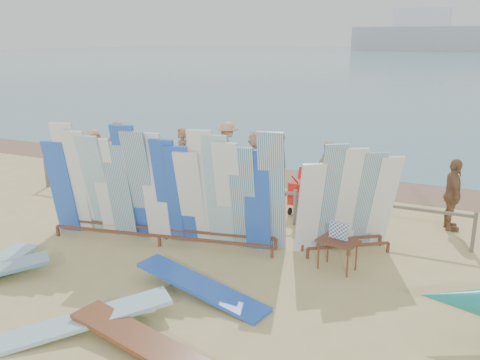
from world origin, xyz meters
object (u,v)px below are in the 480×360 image
at_px(side_surfboard_rack, 348,203).
at_px(beachgoer_7, 327,172).
at_px(flat_board_b, 87,329).
at_px(beachgoer_11, 118,143).
at_px(main_surfboard_rack, 161,191).
at_px(flat_board_c, 145,350).
at_px(beachgoer_0, 95,159).
at_px(beach_chair_right, 307,200).
at_px(beachgoer_10, 453,195).
at_px(flat_board_d, 201,295).
at_px(beachgoer_5, 255,157).
at_px(beachgoer_4, 279,165).
at_px(beachgoer_3, 228,150).
at_px(vendor_table, 337,254).
at_px(stroller, 302,196).
at_px(beach_chair_left, 258,198).
at_px(beachgoer_8, 353,181).
at_px(beachgoer_1, 182,158).

relative_size(side_surfboard_rack, beachgoer_7, 1.42).
height_order(flat_board_b, beachgoer_11, beachgoer_11).
bearing_deg(beachgoer_7, flat_board_b, 20.31).
bearing_deg(beachgoer_7, main_surfboard_rack, 2.73).
relative_size(flat_board_c, beachgoer_0, 1.48).
bearing_deg(side_surfboard_rack, flat_board_b, -157.31).
bearing_deg(beach_chair_right, beachgoer_10, -31.18).
distance_m(flat_board_d, beachgoer_5, 7.60).
bearing_deg(beach_chair_right, beachgoer_4, 115.92).
height_order(beachgoer_0, beachgoer_3, beachgoer_3).
bearing_deg(vendor_table, beachgoer_5, 139.99).
bearing_deg(beachgoer_11, stroller, 105.02).
bearing_deg(beach_chair_left, beachgoer_4, 72.08).
bearing_deg(stroller, beachgoer_11, 168.23).
xyz_separation_m(flat_board_c, beachgoer_10, (3.86, 7.14, 0.87)).
height_order(flat_board_b, beachgoer_4, beachgoer_4).
bearing_deg(flat_board_d, main_surfboard_rack, 58.76).
relative_size(vendor_table, beachgoer_7, 0.58).
bearing_deg(beachgoer_11, beachgoer_4, 111.50).
relative_size(vendor_table, flat_board_b, 0.37).
bearing_deg(beachgoer_4, flat_board_d, -175.71).
relative_size(main_surfboard_rack, beachgoer_4, 2.96).
distance_m(side_surfboard_rack, beachgoer_7, 3.49).
relative_size(side_surfboard_rack, flat_board_b, 0.91).
relative_size(side_surfboard_rack, beachgoer_5, 1.51).
height_order(beachgoer_5, beachgoer_7, beachgoer_7).
relative_size(flat_board_b, beach_chair_left, 3.07).
height_order(main_surfboard_rack, beachgoer_0, main_surfboard_rack).
relative_size(flat_board_c, beachgoer_5, 1.66).
distance_m(beach_chair_left, beachgoer_4, 1.35).
bearing_deg(beachgoer_5, beachgoer_0, -15.78).
relative_size(flat_board_b, beachgoer_11, 1.68).
bearing_deg(beachgoer_10, beachgoer_7, 60.91).
bearing_deg(beachgoer_5, flat_board_d, 57.68).
height_order(beach_chair_left, beachgoer_7, beachgoer_7).
bearing_deg(flat_board_d, beachgoer_4, 18.85).
height_order(stroller, beachgoer_4, beachgoer_4).
xyz_separation_m(side_surfboard_rack, beach_chair_right, (-1.58, 2.43, -0.87)).
height_order(beach_chair_right, beachgoer_8, beachgoer_8).
bearing_deg(beachgoer_10, side_surfboard_rack, 125.63).
bearing_deg(main_surfboard_rack, side_surfboard_rack, 6.68).
distance_m(main_surfboard_rack, beachgoer_7, 5.10).
height_order(stroller, beachgoer_11, beachgoer_11).
bearing_deg(beachgoer_11, flat_board_c, 70.44).
distance_m(flat_board_b, beachgoer_7, 8.14).
relative_size(flat_board_c, beachgoer_1, 1.44).
xyz_separation_m(main_surfboard_rack, flat_board_c, (1.97, -3.60, -1.22)).
distance_m(flat_board_c, beachgoer_0, 9.03).
xyz_separation_m(beachgoer_1, beachgoer_3, (0.69, 1.77, -0.02)).
xyz_separation_m(beachgoer_7, beachgoer_0, (-6.77, -1.51, 0.05)).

